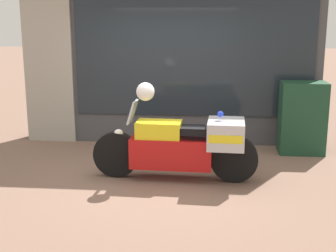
{
  "coord_description": "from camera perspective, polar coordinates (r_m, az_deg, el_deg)",
  "views": [
    {
      "loc": [
        0.74,
        -6.7,
        2.33
      ],
      "look_at": [
        0.1,
        0.32,
        0.68
      ],
      "focal_mm": 50.0,
      "sensor_mm": 36.0,
      "label": 1
    }
  ],
  "objects": [
    {
      "name": "ground_plane",
      "position": [
        7.14,
        -1.03,
        -5.9
      ],
      "size": [
        60.0,
        60.0,
        0.0
      ],
      "primitive_type": "plane",
      "color": "#7A5B4C"
    },
    {
      "name": "shop_building",
      "position": [
        8.79,
        -2.28,
        10.11
      ],
      "size": [
        5.47,
        0.55,
        3.72
      ],
      "color": "#424247",
      "rests_on": "ground"
    },
    {
      "name": "window_display",
      "position": [
        8.94,
        2.82,
        0.99
      ],
      "size": [
        4.1,
        0.3,
        1.85
      ],
      "color": "slate",
      "rests_on": "ground"
    },
    {
      "name": "paramedic_motorcycle",
      "position": [
        6.77,
        2.11,
        -2.3
      ],
      "size": [
        2.42,
        0.68,
        1.16
      ],
      "rotation": [
        0.0,
        0.0,
        3.1
      ],
      "color": "black",
      "rests_on": "ground"
    },
    {
      "name": "utility_cabinet",
      "position": [
        8.42,
        16.05,
        0.96
      ],
      "size": [
        0.77,
        0.5,
        1.25
      ],
      "primitive_type": "cube",
      "color": "#193D28",
      "rests_on": "ground"
    },
    {
      "name": "white_helmet",
      "position": [
        6.69,
        -2.77,
        4.2
      ],
      "size": [
        0.26,
        0.26,
        0.26
      ],
      "primitive_type": "sphere",
      "color": "white",
      "rests_on": "paramedic_motorcycle"
    }
  ]
}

